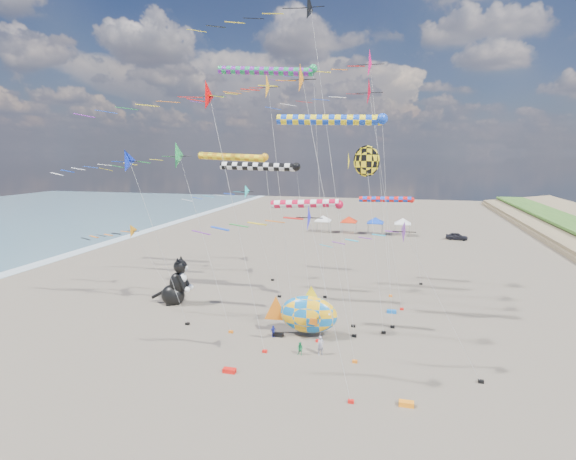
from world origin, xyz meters
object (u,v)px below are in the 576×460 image
Objects in this scene: parked_car at (457,236)px; person_adult at (321,345)px; cat_inflatable at (175,280)px; child_green at (300,349)px; child_blue at (273,331)px; fish_inflatable at (308,314)px.

person_adult is at bearing 171.01° from parked_car.
cat_inflatable is 4.85× the size of child_green.
cat_inflatable is 17.19m from child_green.
child_blue is at bearing 165.68° from parked_car.
child_blue is 0.27× the size of parked_car.
child_blue is (-4.42, 2.38, -0.25)m from person_adult.
person_adult reaches higher than child_blue.
fish_inflatable is 3.97m from child_green.
cat_inflatable is at bearing 151.56° from parked_car.
child_green is (0.17, -3.70, -1.42)m from fish_inflatable.
parked_car is at bearing 87.53° from child_green.
person_adult is 53.77m from parked_car.
fish_inflatable reaches higher than child_green.
child_blue is at bearing 151.90° from child_green.
cat_inflatable is at bearing 162.06° from fish_inflatable.
parked_car is (20.02, 49.09, 0.13)m from child_blue.
parked_car reaches higher than child_blue.
person_adult reaches higher than parked_car.
person_adult is at bearing -62.94° from fish_inflatable.
cat_inflatable is at bearing 166.10° from child_green.
fish_inflatable is 1.72× the size of parked_car.
child_green is 1.02× the size of child_blue.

